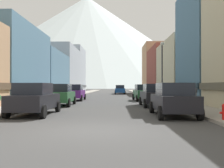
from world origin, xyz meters
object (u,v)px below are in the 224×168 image
potted_plant_2 (17,99)px  potted_plant_0 (38,96)px  pedestrian_1 (33,94)px  car_driving_1 (119,89)px  car_driving_0 (120,90)px  car_right_1 (154,95)px  car_right_2 (143,92)px  car_left_2 (75,92)px  car_left_0 (35,99)px  parking_meter_near (196,96)px  car_right_0 (173,99)px  car_left_1 (60,95)px  fire_hydrant_near (224,111)px  streetlamp_right (162,62)px  pedestrian_0 (52,93)px

potted_plant_2 → potted_plant_0: bearing=90.0°
pedestrian_1 → car_driving_1: bearing=77.3°
pedestrian_1 → car_driving_0: bearing=74.3°
car_right_1 → car_right_2: size_ratio=0.99×
car_left_2 → pedestrian_1: 7.18m
car_right_2 → potted_plant_0: 11.15m
car_left_0 → potted_plant_0: (-3.20, 11.00, -0.33)m
parking_meter_near → pedestrian_1: bearing=155.2°
car_right_1 → car_driving_0: (-2.20, 29.21, 0.00)m
potted_plant_2 → car_right_0: bearing=-29.9°
car_left_1 → car_driving_1: bearing=81.3°
car_driving_1 → fire_hydrant_near: bearing=-85.1°
car_driving_0 → potted_plant_2: car_driving_0 is taller
car_left_2 → car_right_2: size_ratio=0.99×
car_left_1 → parking_meter_near: bearing=-27.0°
car_right_1 → car_right_2: bearing=90.0°
car_left_1 → streetlamp_right: bearing=26.0°
car_left_2 → parking_meter_near: 15.56m
car_left_2 → car_right_0: 16.47m
fire_hydrant_near → potted_plant_0: size_ratio=0.92×
car_right_0 → streetlamp_right: bearing=82.4°
parking_meter_near → pedestrian_0: bearing=135.1°
streetlamp_right → car_left_2: bearing=162.1°
car_left_2 → car_driving_1: bearing=79.1°
car_right_0 → fire_hydrant_near: bearing=-56.7°
potted_plant_0 → car_right_1: bearing=-25.1°
car_driving_0 → potted_plant_2: (-8.60, -29.48, -0.28)m
pedestrian_0 → car_right_2: bearing=0.2°
car_right_1 → potted_plant_0: size_ratio=5.78×
car_driving_0 → pedestrian_0: car_driving_0 is taller
car_left_1 → car_right_1: 7.63m
car_right_0 → potted_plant_2: car_right_0 is taller
car_left_2 → car_right_1: bearing=-46.9°
car_left_2 → car_left_1: bearing=-90.0°
car_driving_0 → streetlamp_right: size_ratio=0.75×
car_right_1 → pedestrian_0: bearing=142.2°
car_driving_0 → potted_plant_0: 25.63m
car_left_1 → fire_hydrant_near: (9.25, -9.70, -0.37)m
car_left_2 → car_left_0: bearing=-90.0°
car_left_1 → car_driving_0: bearing=79.3°
pedestrian_1 → pedestrian_0: bearing=90.0°
car_left_2 → streetlamp_right: size_ratio=0.75×
car_right_0 → car_right_2: (-0.00, 14.32, 0.00)m
car_right_2 → pedestrian_1: (-10.05, -6.46, 0.02)m
pedestrian_0 → parking_meter_near: bearing=-44.9°
car_right_1 → fire_hydrant_near: bearing=-79.6°
car_driving_0 → pedestrian_0: bearing=-110.1°
car_driving_1 → parking_meter_near: bearing=-84.1°
car_right_2 → car_driving_1: same height
car_right_2 → streetlamp_right: (1.55, -2.67, 3.09)m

